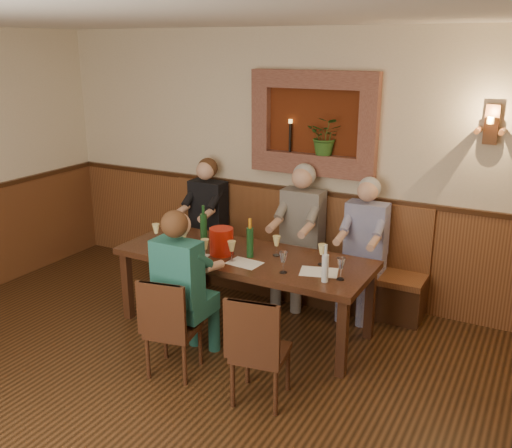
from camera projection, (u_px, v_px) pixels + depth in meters
The scene contains 31 objects.
ground_plane at pixel (115, 437), 3.99m from camera, with size 6.00×6.00×0.00m, color black.
room_shell at pixel (92, 172), 3.42m from camera, with size 6.04×6.04×2.82m.
wainscoting at pixel (109, 363), 3.81m from camera, with size 6.02×6.02×1.15m.
wall_niche at pixel (316, 128), 5.81m from camera, with size 1.36×0.30×1.06m.
wall_sconce at pixel (491, 125), 5.01m from camera, with size 0.25×0.20×0.35m.
dining_table at pixel (244, 262), 5.34m from camera, with size 2.40×0.90×0.75m.
bench at pixel (286, 264), 6.24m from camera, with size 3.00×0.45×1.11m.
chair_near_left at pixel (173, 345), 4.70m from camera, with size 0.45×0.45×0.86m.
chair_near_right at pixel (260, 370), 4.33m from camera, with size 0.45×0.45×0.89m.
person_bench_left at pixel (205, 231), 6.52m from camera, with size 0.42×0.51×1.41m.
person_bench_mid at pixel (299, 246), 5.98m from camera, with size 0.44×0.54×1.46m.
person_bench_right at pixel (362, 259), 5.68m from camera, with size 0.41×0.50×1.40m.
person_chair_front at pixel (185, 301), 4.78m from camera, with size 0.40×0.49×1.38m.
spittoon_bucket at pixel (222, 241), 5.29m from camera, with size 0.22×0.22×0.25m, color red.
wine_bottle_green_a at pixel (250, 241), 5.22m from camera, with size 0.08×0.08×0.37m.
wine_bottle_green_b at pixel (204, 227), 5.61m from camera, with size 0.09×0.09×0.38m.
water_bottle at pixel (325, 267), 4.67m from camera, with size 0.06×0.06×0.33m.
tasting_sheet_a at pixel (168, 248), 5.49m from camera, with size 0.31×0.22×0.00m, color white.
tasting_sheet_b at pixel (244, 263), 5.11m from camera, with size 0.30×0.21×0.00m, color white.
tasting_sheet_c at pixel (319, 272), 4.91m from camera, with size 0.32×0.23×0.00m, color white.
tasting_sheet_d at pixel (191, 256), 5.27m from camera, with size 0.31×0.22×0.00m, color white.
wine_glass_0 at pixel (205, 249), 5.18m from camera, with size 0.08×0.08×0.19m, color #E9DB8B, non-canonical shape.
wine_glass_1 at pixel (277, 246), 5.26m from camera, with size 0.08×0.08×0.19m, color #E9DB8B, non-canonical shape.
wine_glass_2 at pixel (179, 231), 5.69m from camera, with size 0.08×0.08×0.19m, color white, non-canonical shape.
wine_glass_3 at pixel (156, 233), 5.62m from camera, with size 0.08×0.08×0.19m, color #E9DB8B, non-canonical shape.
wine_glass_4 at pixel (283, 262), 4.87m from camera, with size 0.08×0.08×0.19m, color white, non-canonical shape.
wine_glass_5 at pixel (213, 237), 5.50m from camera, with size 0.08×0.08×0.19m, color white, non-canonical shape.
wine_glass_6 at pixel (341, 269), 4.72m from camera, with size 0.08×0.08×0.19m, color white, non-canonical shape.
wine_glass_7 at pixel (183, 243), 5.34m from camera, with size 0.08×0.08×0.19m, color #E9DB8B, non-canonical shape.
wine_glass_8 at pixel (232, 251), 5.13m from camera, with size 0.08×0.08×0.19m, color #E9DB8B, non-canonical shape.
wine_glass_9 at pixel (322, 254), 5.05m from camera, with size 0.08×0.08×0.19m, color #E9DB8B, non-canonical shape.
Camera 1 is at (2.45, -2.49, 2.62)m, focal length 40.00 mm.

